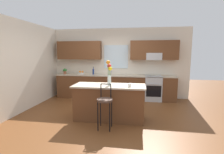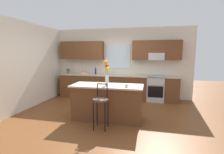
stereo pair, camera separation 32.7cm
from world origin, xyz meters
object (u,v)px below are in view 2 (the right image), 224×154
Objects in this scene: fruit_bowl_oranges at (84,73)px; potted_plant_small at (68,71)px; oven_range at (155,88)px; mug_ceramic at (127,85)px; flower_vase at (107,72)px; bottle_olive_oil at (96,71)px; bar_stool_near at (101,102)px; kitchen_island at (107,102)px.

fruit_bowl_oranges is 0.69m from potted_plant_small.
fruit_bowl_oranges is (-2.77, 0.02, 0.50)m from oven_range.
mug_ceramic is 2.99m from fruit_bowl_oranges.
flower_vase is (-1.29, -2.08, 0.81)m from oven_range.
oven_range is 2.82m from fruit_bowl_oranges.
bottle_olive_oil reaches higher than mug_ceramic.
mug_ceramic is (-0.77, -2.20, 0.51)m from oven_range.
oven_range is at bearing -0.51° from fruit_bowl_oranges.
flower_vase is 2.96× the size of potted_plant_small.
flower_vase reaches higher than bottle_olive_oil.
flower_vase is at bearing -121.88° from oven_range.
bottle_olive_oil reaches higher than bar_stool_near.
kitchen_island is 2.89× the size of flower_vase.
flower_vase is at bearing 88.95° from bar_stool_near.
bar_stool_near is 0.83m from flower_vase.
fruit_bowl_oranges is at bearing 125.18° from flower_vase.
mug_ceramic is at bearing -47.97° from fruit_bowl_oranges.
potted_plant_small reaches higher than oven_range.
fruit_bowl_oranges is 0.80× the size of bottle_olive_oil.
fruit_bowl_oranges is at bearing 180.00° from bottle_olive_oil.
oven_range is at bearing 63.52° from bar_stool_near.
kitchen_island is 0.81m from flower_vase.
flower_vase is at bearing -64.73° from bottle_olive_oil.
flower_vase is 7.14× the size of mug_ceramic.
oven_range is 2.38m from mug_ceramic.
kitchen_island is 2.36m from bottle_olive_oil.
bar_stool_near is 0.75m from mug_ceramic.
oven_range is at bearing 57.43° from kitchen_island.
oven_range is at bearing 70.70° from mug_ceramic.
oven_range is 4.24× the size of potted_plant_small.
oven_range is 0.49× the size of kitchen_island.
flower_vase is at bearing -75.77° from kitchen_island.
flower_vase is at bearing -44.16° from potted_plant_small.
fruit_bowl_oranges is at bearing 119.16° from bar_stool_near.
flower_vase reaches higher than potted_plant_small.
kitchen_island is 8.57× the size of potted_plant_small.
bottle_olive_oil reaches higher than potted_plant_small.
oven_range is 2.93m from bar_stool_near.
flower_vase reaches higher than mug_ceramic.
oven_range is at bearing 58.12° from flower_vase.
potted_plant_small is (-2.17, 2.10, -0.23)m from flower_vase.
bottle_olive_oil is at bearing 115.27° from flower_vase.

